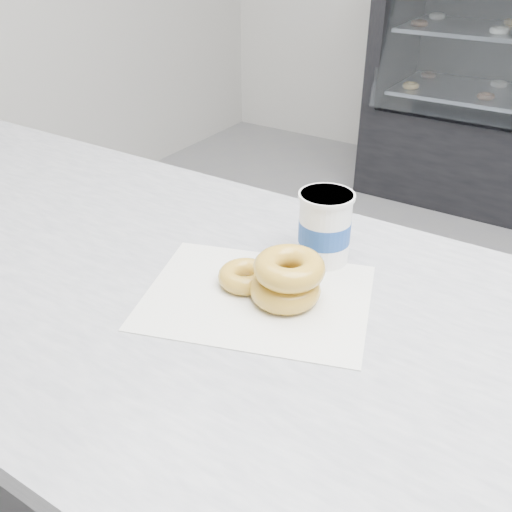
% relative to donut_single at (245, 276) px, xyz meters
% --- Properties ---
extents(ground, '(5.00, 5.00, 0.00)m').
position_rel_donut_single_xyz_m(ground, '(0.43, 0.55, -0.92)').
color(ground, gray).
rests_on(ground, ground).
extents(wax_paper, '(0.41, 0.36, 0.00)m').
position_rel_donut_single_xyz_m(wax_paper, '(0.03, -0.02, -0.02)').
color(wax_paper, silver).
rests_on(wax_paper, counter).
extents(donut_single, '(0.10, 0.10, 0.03)m').
position_rel_donut_single_xyz_m(donut_single, '(0.00, 0.00, 0.00)').
color(donut_single, gold).
rests_on(donut_single, wax_paper).
extents(donut_stack, '(0.14, 0.14, 0.07)m').
position_rel_donut_single_xyz_m(donut_stack, '(0.08, -0.00, 0.02)').
color(donut_stack, gold).
rests_on(donut_stack, wax_paper).
extents(coffee_cup, '(0.11, 0.11, 0.12)m').
position_rel_donut_single_xyz_m(coffee_cup, '(0.07, 0.14, 0.05)').
color(coffee_cup, white).
rests_on(coffee_cup, counter).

